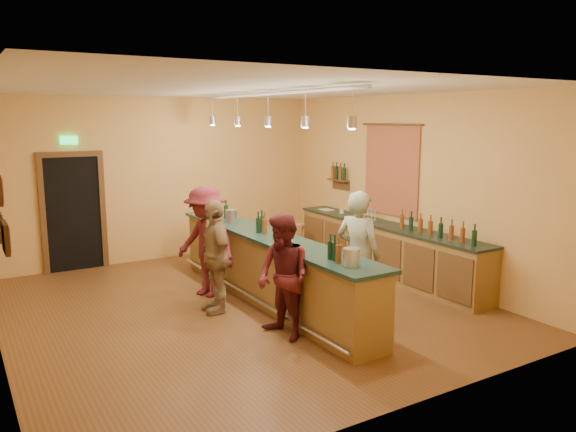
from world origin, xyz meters
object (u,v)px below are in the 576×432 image
back_counter (386,249)px  customer_a (284,277)px  tasting_bar (269,263)px  customer_c (206,242)px  bartender (358,255)px  customer_b (215,256)px  bar_stool (296,231)px

back_counter → customer_a: 3.43m
tasting_bar → customer_c: bearing=131.6°
bartender → customer_a: bartender is taller
customer_a → tasting_bar: bearing=150.2°
bartender → customer_b: size_ratio=1.10×
tasting_bar → bar_stool: 2.75m
customer_a → customer_b: (-0.33, 1.38, 0.02)m
tasting_bar → customer_a: customer_a is taller
tasting_bar → bar_stool: tasting_bar is taller
bartender → customer_a: bearing=71.0°
back_counter → tasting_bar: size_ratio=0.89×
tasting_bar → bartender: bearing=-60.2°
tasting_bar → bar_stool: size_ratio=7.26×
back_counter → customer_c: bearing=169.3°
customer_b → bar_stool: customer_b is taller
back_counter → bartender: bearing=-140.9°
back_counter → bar_stool: (-0.70, 1.90, 0.07)m
bartender → bar_stool: bearing=-41.1°
customer_c → bar_stool: customer_c is taller
back_counter → customer_c: size_ratio=2.60×
customer_c → bar_stool: 2.83m
customer_b → customer_c: (0.18, 0.76, 0.05)m
bar_stool → bartender: bearing=-107.8°
back_counter → customer_b: size_ratio=2.75×
bartender → customer_c: 2.49m
tasting_bar → customer_b: 0.91m
back_counter → customer_a: size_ratio=2.82×
bartender → customer_a: size_ratio=1.13×
customer_c → bar_stool: size_ratio=2.49×
customer_a → customer_b: customer_b is taller
back_counter → customer_c: (-3.20, 0.60, 0.39)m
customer_b → customer_c: customer_c is taller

